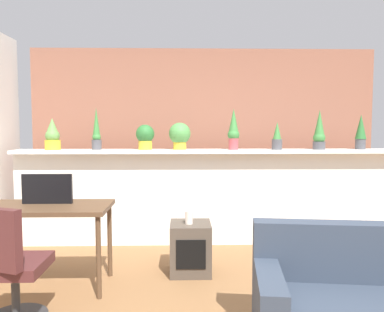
# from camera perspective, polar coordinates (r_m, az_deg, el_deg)

# --- Properties ---
(divider_wall) EXTENTS (4.63, 0.16, 1.13)m
(divider_wall) POSITION_cam_1_polar(r_m,az_deg,el_deg) (4.83, 2.07, -6.23)
(divider_wall) COLOR white
(divider_wall) RESTS_ON ground
(plant_shelf) EXTENTS (4.63, 0.36, 0.04)m
(plant_shelf) POSITION_cam_1_polar(r_m,az_deg,el_deg) (4.72, 2.12, 0.70)
(plant_shelf) COLOR white
(plant_shelf) RESTS_ON divider_wall
(brick_wall_behind) EXTENTS (4.63, 0.10, 2.50)m
(brick_wall_behind) POSITION_cam_1_polar(r_m,az_deg,el_deg) (5.35, 1.70, 2.18)
(brick_wall_behind) COLOR #935B47
(brick_wall_behind) RESTS_ON ground
(potted_plant_0) EXTENTS (0.18, 0.18, 0.38)m
(potted_plant_0) POSITION_cam_1_polar(r_m,az_deg,el_deg) (4.94, -19.83, 2.81)
(potted_plant_0) COLOR gold
(potted_plant_0) RESTS_ON plant_shelf
(potted_plant_1) EXTENTS (0.12, 0.12, 0.51)m
(potted_plant_1) POSITION_cam_1_polar(r_m,az_deg,el_deg) (4.83, -13.87, 3.44)
(potted_plant_1) COLOR #4C4C51
(potted_plant_1) RESTS_ON plant_shelf
(potted_plant_2) EXTENTS (0.22, 0.22, 0.30)m
(potted_plant_2) POSITION_cam_1_polar(r_m,az_deg,el_deg) (4.74, -6.91, 2.91)
(potted_plant_2) COLOR gold
(potted_plant_2) RESTS_ON plant_shelf
(potted_plant_3) EXTENTS (0.26, 0.26, 0.33)m
(potted_plant_3) POSITION_cam_1_polar(r_m,az_deg,el_deg) (4.72, -1.81, 3.12)
(potted_plant_3) COLOR gold
(potted_plant_3) RESTS_ON plant_shelf
(potted_plant_4) EXTENTS (0.14, 0.14, 0.50)m
(potted_plant_4) POSITION_cam_1_polar(r_m,az_deg,el_deg) (4.71, 6.13, 3.82)
(potted_plant_4) COLOR #B7474C
(potted_plant_4) RESTS_ON plant_shelf
(potted_plant_5) EXTENTS (0.12, 0.12, 0.34)m
(potted_plant_5) POSITION_cam_1_polar(r_m,az_deg,el_deg) (4.80, 12.40, 2.70)
(potted_plant_5) COLOR #4C4C51
(potted_plant_5) RESTS_ON plant_shelf
(potted_plant_6) EXTENTS (0.15, 0.15, 0.48)m
(potted_plant_6) POSITION_cam_1_polar(r_m,az_deg,el_deg) (4.97, 18.21, 3.32)
(potted_plant_6) COLOR #4C4C51
(potted_plant_6) RESTS_ON plant_shelf
(potted_plant_7) EXTENTS (0.13, 0.13, 0.43)m
(potted_plant_7) POSITION_cam_1_polar(r_m,az_deg,el_deg) (5.19, 23.57, 3.35)
(potted_plant_7) COLOR #4C4C51
(potted_plant_7) RESTS_ON plant_shelf
(desk) EXTENTS (1.10, 0.60, 0.75)m
(desk) POSITION_cam_1_polar(r_m,az_deg,el_deg) (3.74, -20.43, -8.08)
(desk) COLOR brown
(desk) RESTS_ON ground
(tv_monitor) EXTENTS (0.45, 0.04, 0.27)m
(tv_monitor) POSITION_cam_1_polar(r_m,az_deg,el_deg) (3.78, -20.51, -4.54)
(tv_monitor) COLOR black
(tv_monitor) RESTS_ON desk
(office_chair) EXTENTS (0.50, 0.51, 0.91)m
(office_chair) POSITION_cam_1_polar(r_m,az_deg,el_deg) (3.16, -25.32, -15.74)
(office_chair) COLOR #262628
(office_chair) RESTS_ON ground
(side_cube_shelf) EXTENTS (0.40, 0.41, 0.50)m
(side_cube_shelf) POSITION_cam_1_polar(r_m,az_deg,el_deg) (3.95, -0.22, -13.38)
(side_cube_shelf) COLOR #4C4238
(side_cube_shelf) RESTS_ON ground
(vase_on_shelf) EXTENTS (0.08, 0.08, 0.13)m
(vase_on_shelf) POSITION_cam_1_polar(r_m,az_deg,el_deg) (3.85, -0.45, -9.03)
(vase_on_shelf) COLOR silver
(vase_on_shelf) RESTS_ON side_cube_shelf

